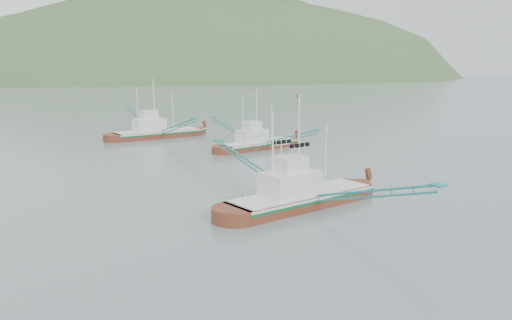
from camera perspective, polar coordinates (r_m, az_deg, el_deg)
ground at (r=40.17m, az=4.71°, el=-5.80°), size 1200.00×1200.00×0.00m
main_boat at (r=41.05m, az=5.05°, el=-3.39°), size 13.79×24.47×9.92m
bg_boat_far at (r=83.03m, az=-11.32°, el=3.48°), size 14.32×25.70×10.40m
bg_boat_right at (r=70.24m, az=0.22°, el=2.43°), size 12.66×22.23×9.04m
headland_right at (r=530.70m, az=-3.40°, el=9.23°), size 684.00×432.00×306.00m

